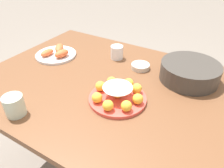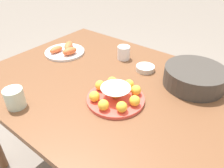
{
  "view_description": "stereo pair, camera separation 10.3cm",
  "coord_description": "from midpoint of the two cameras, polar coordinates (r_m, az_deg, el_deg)",
  "views": [
    {
      "loc": [
        0.5,
        -0.78,
        1.34
      ],
      "look_at": [
        0.06,
        -0.05,
        0.76
      ],
      "focal_mm": 35.0,
      "sensor_mm": 36.0,
      "label": 1
    },
    {
      "loc": [
        0.58,
        -0.72,
        1.34
      ],
      "look_at": [
        0.06,
        -0.05,
        0.76
      ],
      "focal_mm": 35.0,
      "sensor_mm": 36.0,
      "label": 2
    }
  ],
  "objects": [
    {
      "name": "seafood_platter",
      "position": [
        1.42,
        -16.38,
        7.64
      ],
      "size": [
        0.25,
        0.25,
        0.06
      ],
      "color": "silver",
      "rests_on": "dining_table"
    },
    {
      "name": "cake_plate",
      "position": [
        0.98,
        -1.47,
        -2.98
      ],
      "size": [
        0.26,
        0.26,
        0.08
      ],
      "color": "#E04C42",
      "rests_on": "dining_table"
    },
    {
      "name": "cup_near",
      "position": [
        1.0,
        -26.91,
        -5.15
      ],
      "size": [
        0.08,
        0.08,
        0.09
      ],
      "color": "beige",
      "rests_on": "dining_table"
    },
    {
      "name": "cup_far",
      "position": [
        1.32,
        -0.96,
        8.23
      ],
      "size": [
        0.07,
        0.07,
        0.08
      ],
      "color": "white",
      "rests_on": "dining_table"
    },
    {
      "name": "sauce_bowl",
      "position": [
        1.23,
        5.05,
        4.59
      ],
      "size": [
        0.1,
        0.1,
        0.03
      ],
      "color": "beige",
      "rests_on": "dining_table"
    },
    {
      "name": "dining_table",
      "position": [
        1.17,
        -3.77,
        -3.41
      ],
      "size": [
        1.31,
        0.98,
        0.72
      ],
      "color": "brown",
      "rests_on": "ground_plane"
    },
    {
      "name": "serving_bowl",
      "position": [
        1.16,
        17.29,
        3.12
      ],
      "size": [
        0.3,
        0.3,
        0.09
      ],
      "color": "#3D3833",
      "rests_on": "dining_table"
    }
  ]
}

